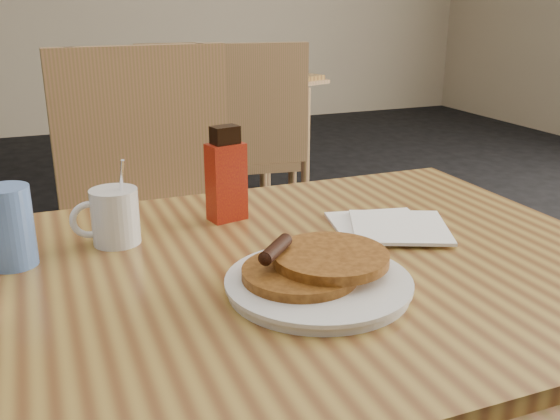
# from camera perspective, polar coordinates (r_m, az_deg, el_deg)

# --- Properties ---
(main_table) EXTENTS (1.27, 0.86, 0.75)m
(main_table) POSITION_cam_1_polar(r_m,az_deg,el_deg) (0.98, -2.56, -7.67)
(main_table) COLOR #A4803A
(main_table) RESTS_ON floor
(neighbor_table) EXTENTS (1.35, 1.15, 0.75)m
(neighbor_table) POSITION_cam_1_polar(r_m,az_deg,el_deg) (3.37, -7.19, 11.19)
(neighbor_table) COLOR #A4803A
(neighbor_table) RESTS_ON floor
(chair_main_far) EXTENTS (0.48, 0.48, 1.03)m
(chair_main_far) POSITION_cam_1_polar(r_m,az_deg,el_deg) (1.67, -11.35, -0.04)
(chair_main_far) COLOR #A2704C
(chair_main_far) RESTS_ON floor
(chair_neighbor_far) EXTENTS (0.41, 0.41, 0.87)m
(chair_neighbor_far) POSITION_cam_1_polar(r_m,az_deg,el_deg) (4.09, -9.92, 9.78)
(chair_neighbor_far) COLOR #A2704C
(chair_neighbor_far) RESTS_ON floor
(chair_neighbor_near) EXTENTS (0.50, 0.50, 0.98)m
(chair_neighbor_near) POSITION_cam_1_polar(r_m,az_deg,el_deg) (2.67, -3.10, 6.69)
(chair_neighbor_near) COLOR #A2704C
(chair_neighbor_near) RESTS_ON floor
(pancake_plate) EXTENTS (0.27, 0.27, 0.07)m
(pancake_plate) POSITION_cam_1_polar(r_m,az_deg,el_deg) (0.90, 3.40, -6.13)
(pancake_plate) COLOR white
(pancake_plate) RESTS_ON main_table
(coffee_mug) EXTENTS (0.11, 0.08, 0.15)m
(coffee_mug) POSITION_cam_1_polar(r_m,az_deg,el_deg) (1.09, -14.98, -0.50)
(coffee_mug) COLOR white
(coffee_mug) RESTS_ON main_table
(syrup_bottle) EXTENTS (0.07, 0.06, 0.18)m
(syrup_bottle) POSITION_cam_1_polar(r_m,az_deg,el_deg) (1.16, -4.94, 3.01)
(syrup_bottle) COLOR maroon
(syrup_bottle) RESTS_ON main_table
(napkin_stack) EXTENTS (0.23, 0.24, 0.01)m
(napkin_stack) POSITION_cam_1_polar(r_m,az_deg,el_deg) (1.14, 9.98, -1.49)
(napkin_stack) COLOR white
(napkin_stack) RESTS_ON main_table
(blue_tumbler) EXTENTS (0.07, 0.07, 0.13)m
(blue_tumbler) POSITION_cam_1_polar(r_m,az_deg,el_deg) (1.05, -23.50, -1.42)
(blue_tumbler) COLOR #5A83D4
(blue_tumbler) RESTS_ON main_table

